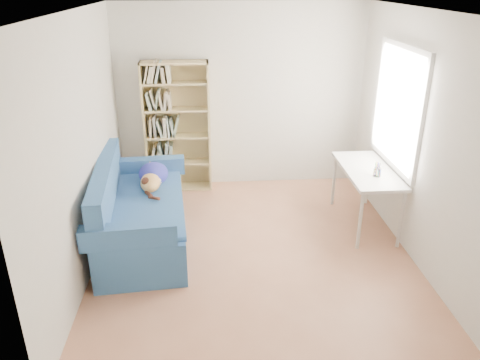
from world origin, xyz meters
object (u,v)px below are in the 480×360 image
desk (367,174)px  pen_cup (377,171)px  sofa (139,213)px  bookshelf (178,133)px

desk → pen_cup: 0.26m
sofa → desk: sofa is taller
bookshelf → pen_cup: (2.38, -1.50, -0.04)m
bookshelf → pen_cup: bookshelf is taller
pen_cup → bookshelf: bearing=147.8°
sofa → bookshelf: (0.40, 1.50, 0.49)m
sofa → desk: (2.75, 0.22, 0.31)m
bookshelf → desk: size_ratio=1.48×
sofa → pen_cup: (2.78, 0.00, 0.45)m
desk → pen_cup: (0.03, -0.22, 0.13)m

